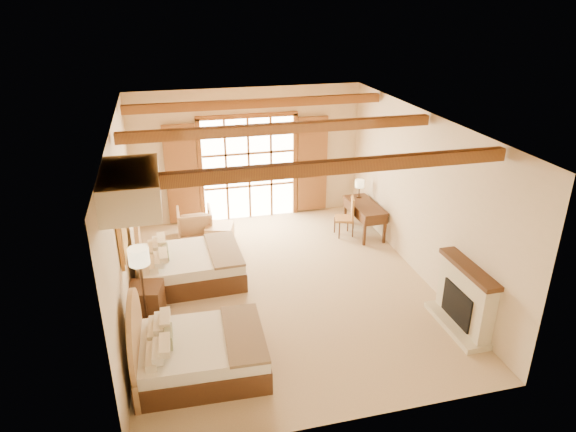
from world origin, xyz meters
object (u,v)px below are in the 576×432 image
object	(u,v)px
armchair	(195,223)
desk	(364,217)
bed_far	(183,264)
bed_near	(191,352)
nightstand	(146,303)

from	to	relation	value
armchair	desk	bearing A→B (deg)	170.94
bed_far	desk	xyz separation A→B (m)	(4.22, 1.24, -0.00)
bed_near	desk	bearing A→B (deg)	45.00
armchair	desk	size ratio (longest dim) A/B	0.58
desk	armchair	bearing A→B (deg)	168.04
bed_near	bed_far	size ratio (longest dim) A/B	0.98
bed_near	nightstand	world-z (taller)	bed_near
armchair	desk	xyz separation A→B (m)	(3.85, -0.69, 0.03)
bed_far	nightstand	xyz separation A→B (m)	(-0.69, -1.15, -0.06)
bed_far	armchair	xyz separation A→B (m)	(0.38, 1.93, -0.03)
bed_near	nightstand	bearing A→B (deg)	115.20
bed_near	desk	world-z (taller)	bed_near
desk	bed_near	bearing A→B (deg)	-139.16
nightstand	desk	bearing A→B (deg)	37.73
desk	bed_far	bearing A→B (deg)	-165.38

